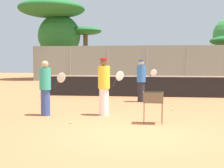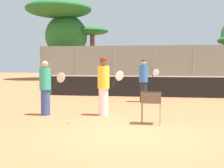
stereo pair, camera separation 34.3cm
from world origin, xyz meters
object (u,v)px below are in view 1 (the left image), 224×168
at_px(ball_cart, 153,100).
at_px(parked_car, 116,73).
at_px(tennis_net, 143,86).
at_px(player_white_outfit, 104,86).
at_px(player_red_cap, 141,80).
at_px(player_yellow_shirt, 45,87).

distance_m(ball_cart, parked_car, 21.84).
distance_m(tennis_net, player_white_outfit, 5.78).
xyz_separation_m(player_white_outfit, player_red_cap, (1.10, 3.64, -0.01)).
relative_size(tennis_net, player_yellow_shirt, 5.64).
distance_m(player_white_outfit, player_yellow_shirt, 1.92).
bearing_deg(player_yellow_shirt, player_red_cap, 54.56).
height_order(ball_cart, parked_car, parked_car).
bearing_deg(tennis_net, ball_cart, -85.99).
bearing_deg(player_white_outfit, ball_cart, -65.10).
bearing_deg(player_white_outfit, player_red_cap, 45.30).
height_order(player_red_cap, player_yellow_shirt, player_red_cap).
bearing_deg(ball_cart, parked_car, 99.16).
xyz_separation_m(player_white_outfit, player_yellow_shirt, (-1.90, -0.27, -0.05)).
bearing_deg(player_red_cap, player_yellow_shirt, -143.37).
relative_size(player_yellow_shirt, parked_car, 0.43).
bearing_deg(player_red_cap, ball_cart, -100.12).
relative_size(tennis_net, parked_car, 2.41).
xyz_separation_m(tennis_net, player_white_outfit, (-1.11, -5.66, 0.42)).
bearing_deg(player_yellow_shirt, tennis_net, 65.16).
xyz_separation_m(tennis_net, parked_car, (-2.99, 14.70, 0.10)).
relative_size(tennis_net, player_white_outfit, 5.39).
distance_m(player_white_outfit, player_red_cap, 3.80).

